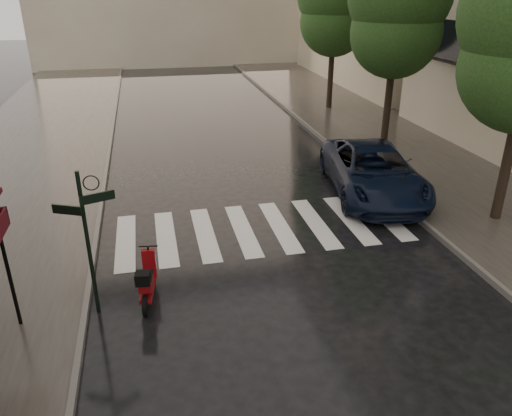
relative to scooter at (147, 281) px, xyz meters
name	(u,v)px	position (x,y,z in m)	size (l,w,h in m)	color
ground	(165,412)	(0.16, -3.18, -0.47)	(120.00, 120.00, 0.00)	black
sidewalk_near	(18,173)	(-4.34, 8.82, -0.41)	(6.00, 60.00, 0.12)	#38332D
sidewalk_far	(400,146)	(10.41, 8.82, -0.41)	(5.50, 60.00, 0.12)	#38332D
curb_near	(107,166)	(-1.29, 8.82, -0.40)	(0.12, 60.00, 0.16)	#595651
curb_far	(336,150)	(7.61, 8.82, -0.40)	(0.12, 60.00, 0.16)	#595651
crosswalk	(261,228)	(3.14, 2.82, -0.47)	(7.85, 3.20, 0.01)	silver
signpost	(87,233)	(-1.03, -0.18, 1.36)	(1.17, 0.29, 3.10)	black
tree_mid	(399,1)	(9.66, 8.82, 5.12)	(3.80, 3.80, 8.34)	black
scooter	(147,281)	(0.00, 0.00, 0.00)	(0.51, 1.55, 1.02)	black
parked_car	(373,171)	(7.16, 4.50, 0.29)	(2.55, 5.53, 1.54)	black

